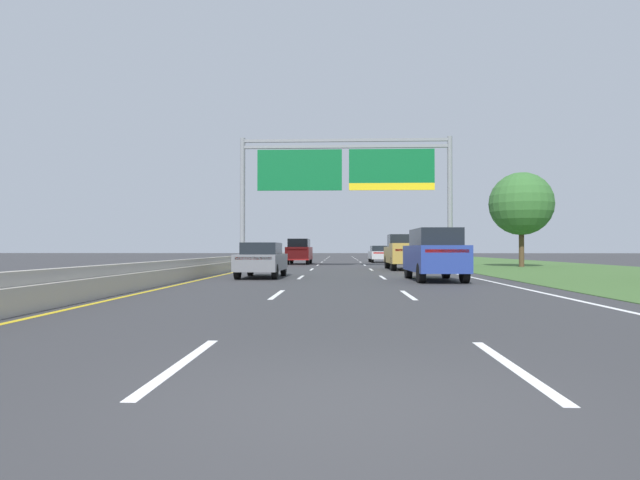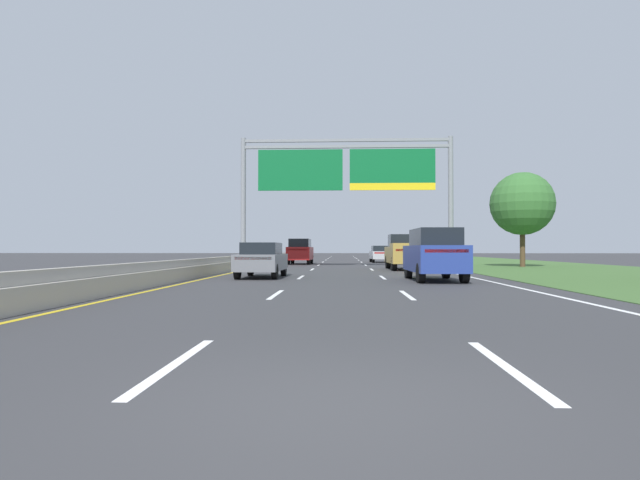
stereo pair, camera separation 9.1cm
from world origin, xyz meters
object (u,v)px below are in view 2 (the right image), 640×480
pickup_truck_gold (404,252)px  car_red_left_lane_suv (300,251)px  car_grey_left_lane_sedan (262,259)px  roadside_tree_mid (522,204)px  car_blue_right_lane_suv (434,254)px  overhead_sign_gantry (346,175)px  car_silver_right_lane_sedan (380,254)px

pickup_truck_gold → car_red_left_lane_suv: 13.32m
pickup_truck_gold → car_grey_left_lane_sedan: 11.97m
roadside_tree_mid → car_blue_right_lane_suv: bearing=-119.0°
car_grey_left_lane_sedan → car_blue_right_lane_suv: bearing=-104.5°
car_red_left_lane_suv → roadside_tree_mid: size_ratio=0.70×
overhead_sign_gantry → roadside_tree_mid: 12.62m
roadside_tree_mid → pickup_truck_gold: bearing=-151.6°
car_silver_right_lane_sedan → car_grey_left_lane_sedan: size_ratio=1.01×
car_silver_right_lane_sedan → car_blue_right_lane_suv: bearing=178.7°
pickup_truck_gold → car_red_left_lane_suv: size_ratio=1.15×
car_grey_left_lane_sedan → car_silver_right_lane_sedan: bearing=-14.5°
car_silver_right_lane_sedan → car_red_left_lane_suv: size_ratio=0.94×
car_silver_right_lane_sedan → overhead_sign_gantry: bearing=164.0°
car_silver_right_lane_sedan → roadside_tree_mid: (9.11, -12.45, 3.65)m
pickup_truck_gold → roadside_tree_mid: 10.62m
car_silver_right_lane_sedan → car_grey_left_lane_sedan: (-7.23, -26.57, 0.00)m
car_silver_right_lane_sedan → pickup_truck_gold: bearing=179.3°
car_blue_right_lane_suv → roadside_tree_mid: (8.96, 16.15, 3.37)m
car_blue_right_lane_suv → roadside_tree_mid: roadside_tree_mid is taller
car_blue_right_lane_suv → car_silver_right_lane_sedan: size_ratio=1.07×
overhead_sign_gantry → roadside_tree_mid: bearing=2.3°
pickup_truck_gold → roadside_tree_mid: roadside_tree_mid is taller
overhead_sign_gantry → car_silver_right_lane_sedan: size_ratio=3.39×
car_silver_right_lane_sedan → car_red_left_lane_suv: (-7.14, -6.16, 0.28)m
overhead_sign_gantry → roadside_tree_mid: (12.44, 0.50, -2.06)m
roadside_tree_mid → overhead_sign_gantry: bearing=-177.7°
car_grey_left_lane_sedan → car_red_left_lane_suv: car_red_left_lane_suv is taller
overhead_sign_gantry → roadside_tree_mid: overhead_sign_gantry is taller
pickup_truck_gold → car_grey_left_lane_sedan: size_ratio=1.23×
pickup_truck_gold → car_silver_right_lane_sedan: (-0.25, 17.24, -0.26)m
pickup_truck_gold → car_silver_right_lane_sedan: size_ratio=1.22×
car_blue_right_lane_suv → car_silver_right_lane_sedan: car_blue_right_lane_suv is taller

